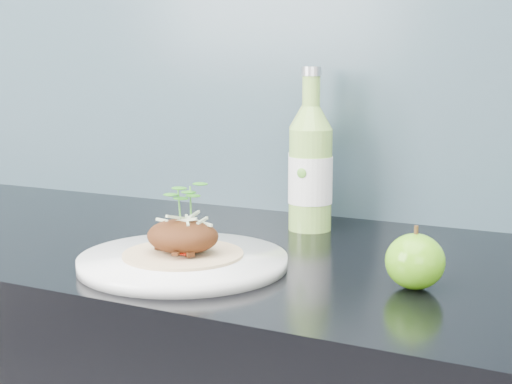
{
  "coord_description": "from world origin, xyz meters",
  "views": [
    {
      "loc": [
        0.41,
        0.78,
        1.16
      ],
      "look_at": [
        -0.02,
        1.62,
        1.0
      ],
      "focal_mm": 50.0,
      "sensor_mm": 36.0,
      "label": 1
    }
  ],
  "objects_px": {
    "dinner_plate": "(183,261)",
    "cider_bottle_left": "(310,165)",
    "green_apple": "(415,261)",
    "cider_bottle_right": "(310,169)"
  },
  "relations": [
    {
      "from": "dinner_plate",
      "to": "cider_bottle_left",
      "type": "xyz_separation_m",
      "value": [
        0.04,
        0.34,
        0.09
      ]
    },
    {
      "from": "green_apple",
      "to": "cider_bottle_left",
      "type": "relative_size",
      "value": 0.32
    },
    {
      "from": "dinner_plate",
      "to": "cider_bottle_left",
      "type": "distance_m",
      "value": 0.36
    },
    {
      "from": "cider_bottle_left",
      "to": "dinner_plate",
      "type": "bearing_deg",
      "value": -96.88
    },
    {
      "from": "dinner_plate",
      "to": "green_apple",
      "type": "distance_m",
      "value": 0.31
    },
    {
      "from": "dinner_plate",
      "to": "cider_bottle_left",
      "type": "relative_size",
      "value": 1.33
    },
    {
      "from": "cider_bottle_left",
      "to": "cider_bottle_right",
      "type": "relative_size",
      "value": 1.0
    },
    {
      "from": "dinner_plate",
      "to": "cider_bottle_right",
      "type": "height_order",
      "value": "cider_bottle_right"
    },
    {
      "from": "dinner_plate",
      "to": "cider_bottle_right",
      "type": "relative_size",
      "value": 1.33
    },
    {
      "from": "cider_bottle_left",
      "to": "cider_bottle_right",
      "type": "distance_m",
      "value": 0.05
    }
  ]
}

